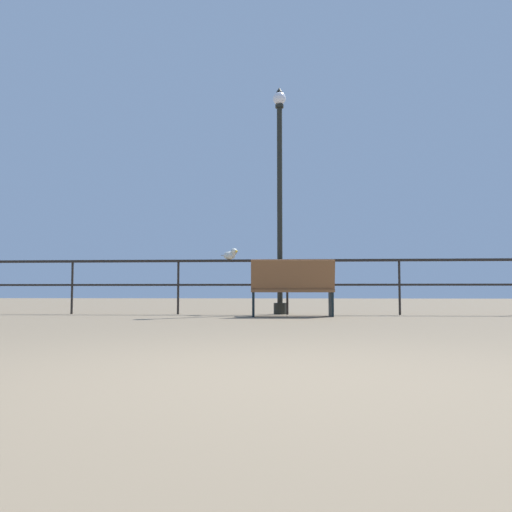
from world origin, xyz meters
The scene contains 5 objects.
ground_plane centered at (0.00, 0.00, 0.00)m, with size 60.00×60.00×0.00m, color #77664F.
pier_railing centered at (0.00, 7.53, 0.79)m, with size 25.61×0.05×1.07m.
bench_near_left centered at (0.10, 6.69, 0.54)m, with size 1.50×0.73×1.00m.
lamppost_center centered at (-0.15, 7.74, 2.40)m, with size 0.26×0.26×4.56m.
seagull_on_rail centered at (-1.10, 7.52, 1.16)m, with size 0.38×0.33×0.21m.
Camera 1 is at (0.10, -2.79, 0.45)m, focal length 37.51 mm.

